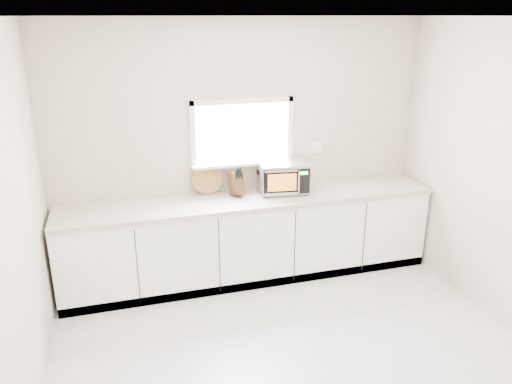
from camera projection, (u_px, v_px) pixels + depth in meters
name	position (u px, v px, depth m)	size (l,w,h in m)	color
ground	(308.00, 377.00, 3.95)	(4.00, 4.00, 0.00)	beige
back_wall	(242.00, 149.00, 5.30)	(4.00, 0.17, 2.70)	#C2B09A
cabinets	(250.00, 239.00, 5.34)	(3.92, 0.60, 0.88)	white
countertop	(250.00, 199.00, 5.18)	(3.92, 0.64, 0.04)	beige
microwave	(283.00, 176.00, 5.30)	(0.55, 0.47, 0.33)	black
knife_block	(236.00, 183.00, 5.18)	(0.16, 0.24, 0.33)	#3F2B16
cutting_board	(207.00, 179.00, 5.24)	(0.32, 0.32, 0.02)	#A57640
coffee_grinder	(263.00, 180.00, 5.34)	(0.15, 0.15, 0.23)	#B3B6BB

